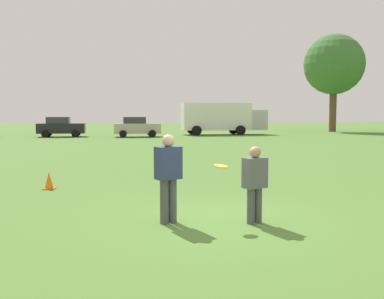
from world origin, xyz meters
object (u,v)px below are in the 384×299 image
at_px(player_thrower, 168,173).
at_px(parked_car_center, 61,127).
at_px(traffic_cone, 49,181).
at_px(box_truck, 222,117).
at_px(player_defender, 255,181).
at_px(frisbee, 221,166).
at_px(parked_car_mid_right, 137,127).

height_order(player_thrower, parked_car_center, parked_car_center).
bearing_deg(parked_car_center, player_thrower, -77.68).
height_order(traffic_cone, box_truck, box_truck).
xyz_separation_m(parked_car_center, box_truck, (15.46, 2.13, 0.83)).
height_order(traffic_cone, parked_car_center, parked_car_center).
bearing_deg(player_defender, box_truck, 79.30).
xyz_separation_m(player_thrower, box_truck, (8.29, 34.97, 0.79)).
bearing_deg(frisbee, parked_car_mid_right, 92.28).
bearing_deg(frisbee, parked_car_center, 103.83).
bearing_deg(player_thrower, traffic_cone, 125.31).
distance_m(player_thrower, player_defender, 1.66).
distance_m(player_thrower, box_truck, 35.95).
relative_size(player_thrower, player_defender, 1.15).
bearing_deg(box_truck, player_thrower, -103.34).
bearing_deg(parked_car_mid_right, box_truck, 20.38).
bearing_deg(box_truck, parked_car_center, -172.15).
relative_size(player_thrower, box_truck, 0.20).
relative_size(frisbee, box_truck, 0.03).
height_order(player_thrower, parked_car_mid_right, parked_car_mid_right).
height_order(frisbee, traffic_cone, frisbee).
bearing_deg(traffic_cone, parked_car_mid_right, 84.40).
bearing_deg(parked_car_mid_right, parked_car_center, 171.23).
distance_m(frisbee, parked_car_center, 34.06).
bearing_deg(parked_car_mid_right, traffic_cone, -95.60).
xyz_separation_m(parked_car_center, parked_car_mid_right, (6.87, -1.06, 0.00)).
relative_size(frisbee, traffic_cone, 0.57).
distance_m(player_thrower, frisbee, 1.01).
distance_m(traffic_cone, parked_car_mid_right, 27.69).
bearing_deg(player_defender, parked_car_center, 104.90).
bearing_deg(traffic_cone, frisbee, -48.36).
bearing_deg(traffic_cone, box_truck, 69.83).
height_order(player_thrower, player_defender, player_thrower).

